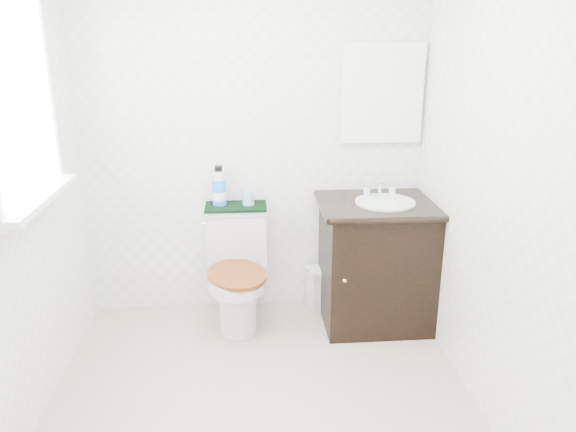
{
  "coord_description": "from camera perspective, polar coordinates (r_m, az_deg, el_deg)",
  "views": [
    {
      "loc": [
        -0.05,
        -2.37,
        1.83
      ],
      "look_at": [
        0.19,
        0.75,
        0.79
      ],
      "focal_mm": 35.0,
      "sensor_mm": 36.0,
      "label": 1
    }
  ],
  "objects": [
    {
      "name": "cup",
      "position": [
        3.62,
        -4.06,
        1.91
      ],
      "size": [
        0.08,
        0.08,
        0.1
      ],
      "primitive_type": "cone",
      "color": "#7DAECC",
      "rests_on": "towel"
    },
    {
      "name": "floor",
      "position": [
        3.0,
        -2.62,
        -19.32
      ],
      "size": [
        2.4,
        2.4,
        0.0
      ],
      "primitive_type": "plane",
      "color": "#BCB097",
      "rests_on": "ground"
    },
    {
      "name": "window",
      "position": [
        2.83,
        -25.93,
        10.83
      ],
      "size": [
        0.02,
        0.7,
        0.9
      ],
      "primitive_type": "cube",
      "color": "white",
      "rests_on": "wall_left"
    },
    {
      "name": "mouthwash_bottle",
      "position": [
        3.62,
        -7.01,
        2.94
      ],
      "size": [
        0.09,
        0.09,
        0.26
      ],
      "color": "#1C7DEE",
      "rests_on": "towel"
    },
    {
      "name": "mirror",
      "position": [
        3.67,
        9.55,
        12.15
      ],
      "size": [
        0.5,
        0.02,
        0.6
      ],
      "primitive_type": "cube",
      "color": "silver",
      "rests_on": "wall_back"
    },
    {
      "name": "towel",
      "position": [
        3.63,
        -5.32,
        0.97
      ],
      "size": [
        0.39,
        0.22,
        0.02
      ],
      "primitive_type": "cube",
      "color": "black",
      "rests_on": "toilet"
    },
    {
      "name": "soap_bar",
      "position": [
        3.62,
        8.73,
        2.07
      ],
      "size": [
        0.07,
        0.04,
        0.02
      ],
      "primitive_type": "ellipsoid",
      "color": "#176270",
      "rests_on": "vanity"
    },
    {
      "name": "wall_back",
      "position": [
        3.63,
        -3.5,
        8.3
      ],
      "size": [
        2.4,
        0.0,
        2.4
      ],
      "primitive_type": "plane",
      "rotation": [
        1.57,
        0.0,
        0.0
      ],
      "color": "white",
      "rests_on": "ground"
    },
    {
      "name": "toilet",
      "position": [
        3.67,
        -5.15,
        -5.9
      ],
      "size": [
        0.44,
        0.65,
        0.74
      ],
      "color": "silver",
      "rests_on": "floor"
    },
    {
      "name": "wall_front",
      "position": [
        1.33,
        -1.72,
        -10.0
      ],
      "size": [
        2.4,
        0.0,
        2.4
      ],
      "primitive_type": "plane",
      "rotation": [
        -1.57,
        0.0,
        0.0
      ],
      "color": "white",
      "rests_on": "ground"
    },
    {
      "name": "trash_bin",
      "position": [
        3.89,
        3.52,
        -7.25
      ],
      "size": [
        0.24,
        0.21,
        0.3
      ],
      "color": "white",
      "rests_on": "floor"
    },
    {
      "name": "wall_right",
      "position": [
        2.71,
        20.96,
        3.64
      ],
      "size": [
        0.0,
        2.4,
        2.4
      ],
      "primitive_type": "plane",
      "rotation": [
        1.57,
        0.0,
        -1.57
      ],
      "color": "white",
      "rests_on": "ground"
    },
    {
      "name": "vanity",
      "position": [
        3.66,
        8.96,
        -4.38
      ],
      "size": [
        0.71,
        0.61,
        0.92
      ],
      "color": "black",
      "rests_on": "floor"
    }
  ]
}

